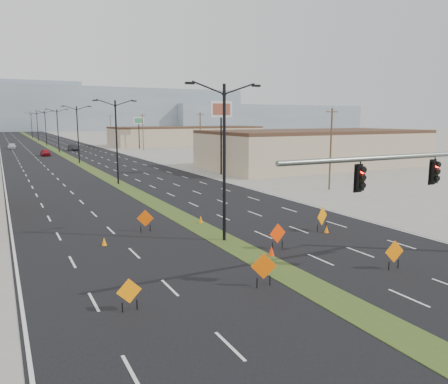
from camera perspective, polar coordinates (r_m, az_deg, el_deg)
name	(u,v)px	position (r m, az deg, el deg)	size (l,w,h in m)	color
ground	(358,312)	(19.46, 17.09, -14.77)	(600.00, 600.00, 0.00)	gray
road_surface	(57,151)	(113.46, -20.96, 4.98)	(25.00, 400.00, 0.02)	black
median_strip	(57,151)	(113.46, -20.96, 4.98)	(2.00, 400.00, 0.04)	#2C481A
building_se_near	(315,150)	(74.22, 11.75, 5.43)	(36.00, 18.00, 5.50)	tan
building_se_far	(187,137)	(132.66, -4.92, 7.23)	(44.00, 16.00, 5.00)	tan
mesa_center	(82,109)	(316.95, -18.09, 10.24)	(220.00, 50.00, 28.00)	gray
mesa_east	(264,117)	(358.64, 5.21, 9.74)	(160.00, 50.00, 18.00)	gray
streetlight_0	(224,158)	(27.68, 0.03, 4.47)	(5.15, 0.24, 10.02)	black
streetlight_1	(117,139)	(54.04, -13.86, 6.70)	(5.15, 0.24, 10.02)	black
streetlight_2	(78,133)	(81.51, -18.55, 7.37)	(5.15, 0.24, 10.02)	black
streetlight_3	(58,129)	(109.24, -20.88, 7.68)	(5.15, 0.24, 10.02)	black
streetlight_4	(46,127)	(137.09, -22.27, 7.86)	(5.15, 0.24, 10.02)	black
streetlight_5	(37,126)	(164.98, -23.19, 7.97)	(5.15, 0.24, 10.02)	black
streetlight_6	(32,125)	(192.91, -23.84, 8.06)	(5.15, 0.24, 10.02)	black
utility_pole_0	(331,148)	(49.83, 13.77, 5.62)	(1.60, 0.20, 9.00)	#4C3823
utility_pole_1	(200,136)	(79.57, -3.11, 7.27)	(1.60, 0.20, 9.00)	#4C3823
utility_pole_2	(143,131)	(112.38, -10.54, 7.80)	(1.60, 0.20, 9.00)	#4C3823
utility_pole_3	(111,128)	(146.21, -14.58, 8.03)	(1.60, 0.20, 9.00)	#4C3823
car_left	(45,153)	(100.49, -22.30, 4.78)	(1.68, 4.17, 1.42)	maroon
car_mid	(73,148)	(114.34, -19.10, 5.50)	(1.63, 4.68, 1.54)	black
car_far	(12,146)	(127.82, -25.97, 5.40)	(1.88, 4.62, 1.34)	silver
construction_sign_0	(129,292)	(18.83, -12.28, -12.68)	(1.06, 0.06, 1.41)	orange
construction_sign_1	(264,267)	(20.90, 5.21, -9.79)	(1.16, 0.52, 1.65)	#F05A05
construction_sign_2	(145,219)	(31.12, -10.25, -3.51)	(1.10, 0.50, 1.57)	#E65004
construction_sign_3	(278,234)	(26.77, 7.02, -5.51)	(1.21, 0.15, 1.61)	#FF3905
construction_sign_4	(394,253)	(24.81, 21.36, -7.39)	(1.18, 0.19, 1.57)	orange
construction_sign_5	(322,217)	(31.52, 12.69, -3.21)	(1.23, 0.54, 1.75)	orange
cone_0	(271,251)	(25.63, 6.22, -7.68)	(0.37, 0.37, 0.61)	#FF3305
cone_1	(201,219)	(33.33, -3.06, -3.58)	(0.36, 0.36, 0.60)	orange
cone_2	(327,229)	(31.33, 13.25, -4.74)	(0.33, 0.33, 0.55)	orange
cone_3	(104,241)	(28.53, -15.39, -6.25)	(0.33, 0.33, 0.54)	orange
pole_sign_east_near	(221,114)	(61.80, -0.37, 10.10)	(3.35, 0.44, 10.27)	black
pole_sign_east_far	(139,123)	(116.98, -11.08, 8.80)	(2.69, 0.49, 8.21)	black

